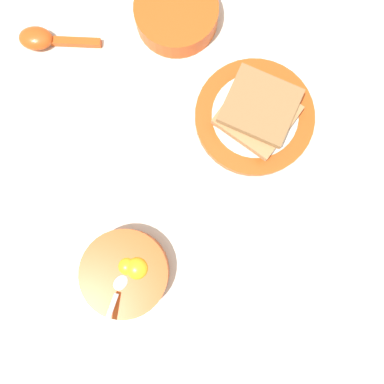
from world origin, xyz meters
name	(u,v)px	position (x,y,z in m)	size (l,w,h in m)	color
ground_plane	(143,112)	(0.00, 0.00, 0.00)	(3.00, 3.00, 0.00)	silver
egg_bowl	(125,273)	(0.21, 0.15, 0.02)	(0.14, 0.13, 0.07)	#DB5119
toast_plate	(254,117)	(-0.11, 0.15, 0.01)	(0.19, 0.19, 0.02)	#DB5119
toast_sandwich	(258,112)	(-0.11, 0.15, 0.04)	(0.12, 0.13, 0.04)	#9E7042
soup_spoon	(43,39)	(0.02, -0.21, 0.01)	(0.10, 0.12, 0.03)	#DB5119
congee_bowl	(176,13)	(-0.16, -0.06, 0.02)	(0.14, 0.14, 0.04)	#DB5119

